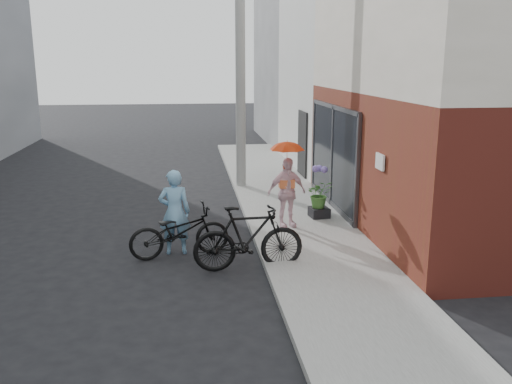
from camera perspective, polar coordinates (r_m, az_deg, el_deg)
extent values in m
plane|color=black|center=(10.14, -4.41, -7.58)|extent=(80.00, 80.00, 0.00)
cube|color=gray|center=(12.27, 4.96, -3.52)|extent=(2.20, 24.00, 0.12)
cube|color=#9E9E99|center=(12.08, -0.44, -3.74)|extent=(0.12, 24.00, 0.12)
cube|color=black|center=(13.64, 8.12, 3.74)|extent=(0.06, 3.80, 2.40)
cube|color=white|center=(10.46, 12.93, 3.13)|extent=(0.04, 0.40, 0.30)
cube|color=silver|center=(19.97, 15.59, 12.63)|extent=(8.00, 6.00, 7.00)
cube|color=slate|center=(26.57, 9.69, 13.03)|extent=(8.00, 8.00, 7.00)
cylinder|color=#9E9E99|center=(15.53, -1.66, 12.99)|extent=(0.28, 0.28, 7.00)
imported|color=#76ADD2|center=(10.54, -8.56, -2.10)|extent=(0.61, 0.40, 1.67)
imported|color=black|center=(10.43, -8.06, -4.15)|extent=(2.01, 1.03, 1.01)
imported|color=black|center=(9.67, -0.81, -4.87)|extent=(2.01, 0.66, 1.19)
imported|color=silver|center=(11.76, 3.23, -0.06)|extent=(0.97, 0.60, 1.53)
imported|color=#F4521C|center=(11.56, 3.30, 5.15)|extent=(0.71, 0.71, 0.62)
cube|color=black|center=(12.72, 6.65, -2.13)|extent=(0.47, 0.47, 0.22)
imported|color=#3E712D|center=(12.61, 6.71, -0.22)|extent=(0.59, 0.51, 0.65)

